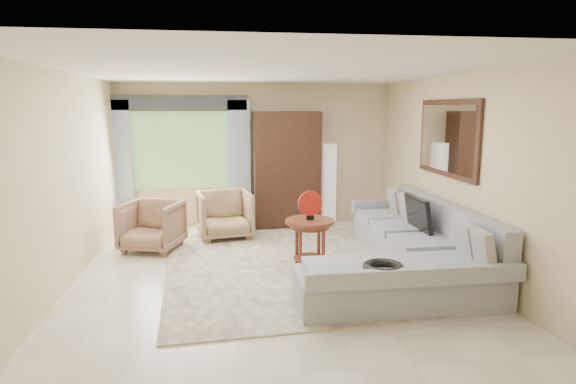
{
  "coord_description": "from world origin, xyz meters",
  "views": [
    {
      "loc": [
        -0.62,
        -5.93,
        2.17
      ],
      "look_at": [
        0.25,
        0.35,
        1.05
      ],
      "focal_mm": 30.0,
      "sensor_mm": 36.0,
      "label": 1
    }
  ],
  "objects": [
    {
      "name": "armchair_left",
      "position": [
        -1.7,
        1.44,
        0.38
      ],
      "size": [
        1.03,
        1.05,
        0.76
      ],
      "primitive_type": "imported",
      "rotation": [
        0.0,
        0.0,
        -0.32
      ],
      "color": "#9A7454",
      "rests_on": "ground"
    },
    {
      "name": "red_disc",
      "position": [
        0.54,
        0.3,
        0.9
      ],
      "size": [
        0.34,
        0.09,
        0.34
      ],
      "primitive_type": "cylinder",
      "rotation": [
        1.57,
        0.0,
        0.18
      ],
      "color": "#AA1A11",
      "rests_on": "coffee_table"
    },
    {
      "name": "wall_mirror",
      "position": [
        2.46,
        0.35,
        1.75
      ],
      "size": [
        0.05,
        1.7,
        1.05
      ],
      "color": "black",
      "rests_on": "wall_right"
    },
    {
      "name": "window",
      "position": [
        -1.35,
        2.97,
        1.4
      ],
      "size": [
        1.8,
        0.04,
        1.4
      ],
      "primitive_type": "cube",
      "color": "#669E59",
      "rests_on": "wall_back"
    },
    {
      "name": "valance",
      "position": [
        -1.35,
        2.9,
        2.25
      ],
      "size": [
        2.4,
        0.12,
        0.26
      ],
      "primitive_type": "cube",
      "color": "#1E232D",
      "rests_on": "wall_back"
    },
    {
      "name": "ground",
      "position": [
        0.0,
        0.0,
        0.0
      ],
      "size": [
        6.0,
        6.0,
        0.0
      ],
      "primitive_type": "plane",
      "color": "silver",
      "rests_on": "ground"
    },
    {
      "name": "area_rug",
      "position": [
        0.12,
        0.37,
        0.01
      ],
      "size": [
        3.25,
        4.18,
        0.02
      ],
      "primitive_type": "cube",
      "rotation": [
        0.0,
        0.0,
        0.06
      ],
      "color": "beige",
      "rests_on": "ground"
    },
    {
      "name": "garden_hose",
      "position": [
        1.0,
        -1.38,
        0.55
      ],
      "size": [
        0.43,
        0.43,
        0.09
      ],
      "primitive_type": "torus",
      "color": "black",
      "rests_on": "sectional_sofa"
    },
    {
      "name": "curtain_right",
      "position": [
        -0.3,
        2.88,
        1.15
      ],
      "size": [
        0.4,
        0.08,
        2.3
      ],
      "primitive_type": "cube",
      "color": "#9EB7CC",
      "rests_on": "ground"
    },
    {
      "name": "coffee_table",
      "position": [
        0.54,
        0.3,
        0.35
      ],
      "size": [
        0.67,
        0.67,
        0.67
      ],
      "rotation": [
        0.0,
        0.0,
        0.18
      ],
      "color": "#522415",
      "rests_on": "ground"
    },
    {
      "name": "potted_plant",
      "position": [
        -2.44,
        2.83,
        0.24
      ],
      "size": [
        0.47,
        0.42,
        0.48
      ],
      "primitive_type": "imported",
      "rotation": [
        0.0,
        0.0,
        -0.1
      ],
      "color": "#999999",
      "rests_on": "ground"
    },
    {
      "name": "curtain_left",
      "position": [
        -2.4,
        2.88,
        1.15
      ],
      "size": [
        0.4,
        0.08,
        2.3
      ],
      "primitive_type": "cube",
      "color": "#9EB7CC",
      "rests_on": "ground"
    },
    {
      "name": "armoire",
      "position": [
        0.55,
        2.72,
        1.05
      ],
      "size": [
        1.2,
        0.55,
        2.1
      ],
      "primitive_type": "cube",
      "color": "black",
      "rests_on": "ground"
    },
    {
      "name": "sectional_sofa",
      "position": [
        1.78,
        -0.18,
        0.28
      ],
      "size": [
        2.3,
        3.46,
        0.9
      ],
      "color": "#A1A5AA",
      "rests_on": "ground"
    },
    {
      "name": "floor_lamp",
      "position": [
        1.35,
        2.78,
        0.75
      ],
      "size": [
        0.24,
        0.24,
        1.5
      ],
      "primitive_type": "cube",
      "color": "silver",
      "rests_on": "ground"
    },
    {
      "name": "tv_screen",
      "position": [
        2.05,
        0.25,
        0.72
      ],
      "size": [
        0.14,
        0.74,
        0.48
      ],
      "primitive_type": "cube",
      "rotation": [
        0.0,
        -0.17,
        0.0
      ],
      "color": "black",
      "rests_on": "sectional_sofa"
    },
    {
      "name": "armchair_right",
      "position": [
        -0.59,
        2.01,
        0.4
      ],
      "size": [
        0.98,
        1.0,
        0.79
      ],
      "primitive_type": "imported",
      "rotation": [
        0.0,
        0.0,
        0.17
      ],
      "color": "#9F7C57",
      "rests_on": "ground"
    }
  ]
}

